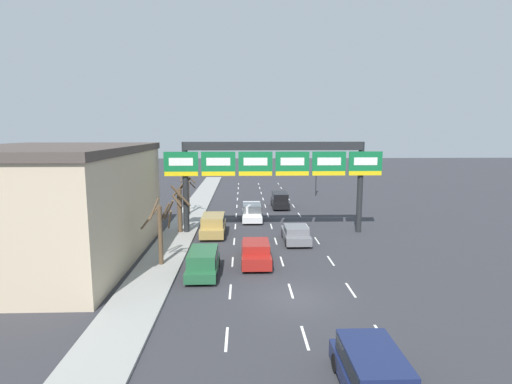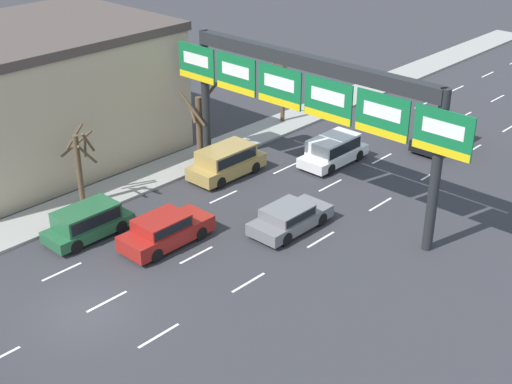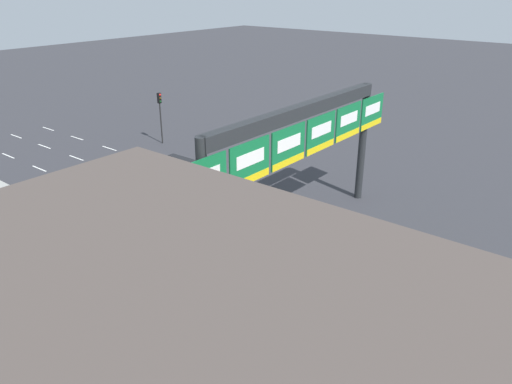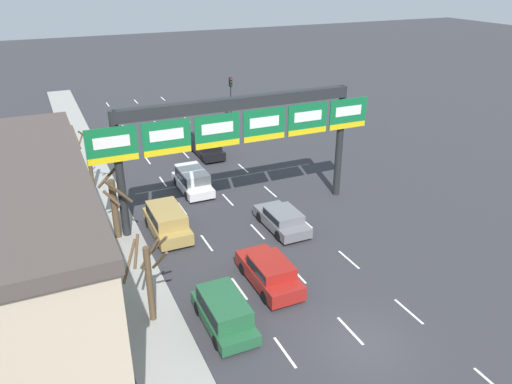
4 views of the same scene
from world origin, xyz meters
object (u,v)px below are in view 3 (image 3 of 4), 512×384
at_px(suv_white, 216,211).
at_px(tree_bare_closest, 199,257).
at_px(tree_bare_second, 368,329).
at_px(tree_bare_third, 88,209).
at_px(suv_gold, 250,263).
at_px(traffic_light_near_gantry, 160,108).
at_px(sign_gantry, 301,136).
at_px(car_grey, 357,232).
at_px(car_red, 421,289).
at_px(suv_black, 181,171).
at_px(suv_green, 440,344).

bearing_deg(suv_white, tree_bare_closest, -142.07).
bearing_deg(tree_bare_second, tree_bare_third, 91.70).
distance_m(suv_gold, tree_bare_third, 9.18).
distance_m(traffic_light_near_gantry, tree_bare_second, 31.90).
distance_m(sign_gantry, tree_bare_closest, 8.75).
bearing_deg(suv_gold, car_grey, -19.06).
height_order(car_red, suv_white, suv_white).
bearing_deg(car_red, suv_white, 89.88).
bearing_deg(tree_bare_closest, suv_black, 50.11).
height_order(suv_green, tree_bare_closest, tree_bare_closest).
bearing_deg(suv_white, tree_bare_third, 155.74).
xyz_separation_m(sign_gantry, suv_gold, (-5.08, -0.64, -5.12)).
bearing_deg(sign_gantry, suv_white, 109.78).
distance_m(tree_bare_closest, tree_bare_third, 7.81).
distance_m(suv_gold, tree_bare_closest, 3.21).
distance_m(car_red, car_grey, 6.03).
xyz_separation_m(traffic_light_near_gantry, tree_bare_third, (-15.61, -12.04, -0.70)).
relative_size(sign_gantry, tree_bare_third, 3.82).
height_order(car_red, tree_bare_second, tree_bare_second).
bearing_deg(suv_green, suv_white, 77.51).
bearing_deg(tree_bare_second, sign_gantry, 46.35).
relative_size(sign_gantry, tree_bare_second, 4.30).
bearing_deg(car_red, car_grey, 56.72).
distance_m(suv_gold, tree_bare_second, 8.23).
xyz_separation_m(suv_green, tree_bare_closest, (-2.90, 10.00, 1.47)).
distance_m(suv_gold, traffic_light_near_gantry, 24.02).
height_order(suv_white, traffic_light_near_gantry, traffic_light_near_gantry).
height_order(suv_gold, tree_bare_closest, tree_bare_closest).
bearing_deg(suv_white, car_red, -90.12).
relative_size(sign_gantry, traffic_light_near_gantry, 3.96).
height_order(sign_gantry, car_red, sign_gantry).
bearing_deg(suv_green, tree_bare_closest, 106.18).
xyz_separation_m(car_red, suv_white, (0.03, 12.78, 0.12)).
bearing_deg(tree_bare_third, suv_gold, -68.90).
xyz_separation_m(suv_gold, tree_bare_second, (-2.78, -7.60, 1.52)).
bearing_deg(traffic_light_near_gantry, tree_bare_third, -142.36).
distance_m(suv_green, suv_gold, 9.37).
bearing_deg(tree_bare_second, suv_green, -31.85).
bearing_deg(suv_white, traffic_light_near_gantry, 59.04).
bearing_deg(suv_black, tree_bare_closest, -129.89).
relative_size(tree_bare_closest, tree_bare_second, 1.09).
height_order(sign_gantry, suv_green, sign_gantry).
bearing_deg(car_red, tree_bare_third, 112.65).
xyz_separation_m(tree_bare_second, tree_bare_third, (-0.47, 16.02, 0.12)).
distance_m(suv_black, suv_gold, 13.77).
relative_size(suv_white, car_grey, 1.03).
xyz_separation_m(sign_gantry, suv_white, (-1.73, 4.81, -5.15)).
distance_m(tree_bare_closest, tree_bare_second, 8.23).
xyz_separation_m(tree_bare_closest, tree_bare_third, (-0.42, 7.80, 0.25)).
height_order(traffic_light_near_gantry, tree_bare_closest, tree_bare_closest).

